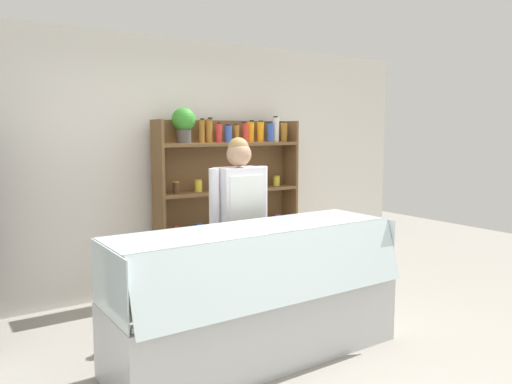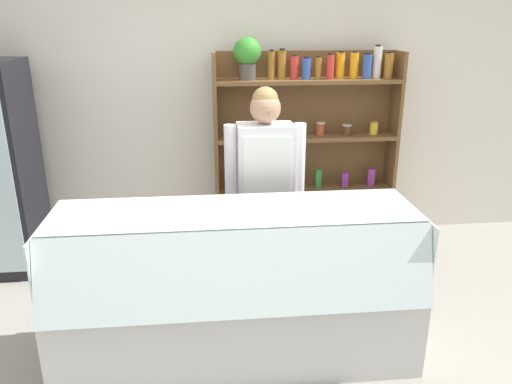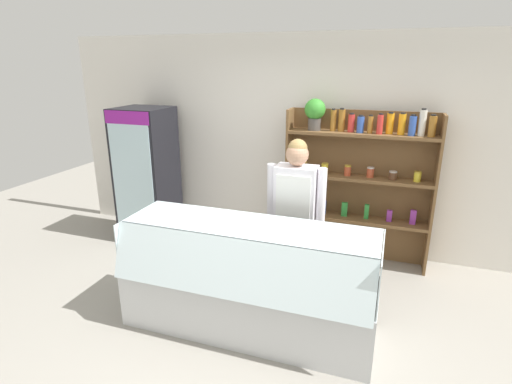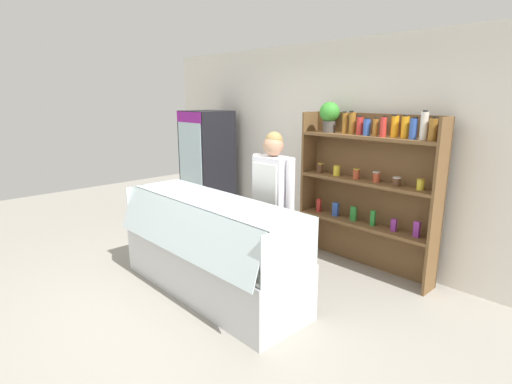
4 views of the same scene
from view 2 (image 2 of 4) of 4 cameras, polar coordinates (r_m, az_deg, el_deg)
ground_plane at (r=3.45m, az=0.10°, el=-18.59°), size 12.00×12.00×0.00m
back_wall at (r=4.84m, az=-2.47°, el=10.23°), size 6.80×0.10×2.70m
shelving_unit at (r=4.70m, az=5.23°, el=6.83°), size 1.70×0.29×1.96m
deli_display_case at (r=3.33m, az=-2.27°, el=-13.58°), size 2.26×0.80×1.01m
shop_clerk at (r=3.65m, az=1.03°, el=1.28°), size 0.59×0.25×1.67m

